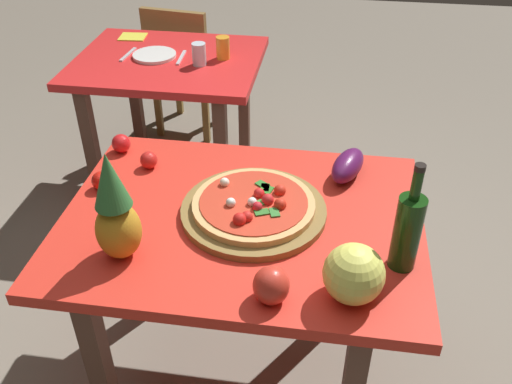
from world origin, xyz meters
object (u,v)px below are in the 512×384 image
object	(u,v)px
wine_bottle	(407,230)
eggplant	(348,165)
dining_chair	(184,64)
melon	(354,274)
background_table	(170,81)
pizza_board	(254,211)
fork_utensil	(128,54)
napkin_folded	(133,37)
display_table	(242,241)
tomato_at_corner	(121,143)
bell_pepper	(271,286)
pineapple_left	(115,212)
knife_utensil	(181,57)
tomato_near_board	(101,181)
drinking_glass_juice	(223,48)
drinking_glass_water	(199,54)
tomato_beside_pepper	(149,160)
pizza	(254,204)

from	to	relation	value
wine_bottle	eggplant	distance (m)	0.46
dining_chair	melon	size ratio (longest dim) A/B	5.23
background_table	melon	xyz separation A→B (m)	(0.94, -1.52, 0.20)
pizza_board	fork_utensil	size ratio (longest dim) A/B	2.56
eggplant	napkin_folded	distance (m)	1.69
display_table	tomato_at_corner	world-z (taller)	tomato_at_corner
eggplant	tomato_at_corner	distance (m)	0.83
bell_pepper	eggplant	distance (m)	0.64
pineapple_left	knife_utensil	size ratio (longest dim) A/B	1.90
display_table	tomato_near_board	world-z (taller)	tomato_near_board
pizza_board	napkin_folded	size ratio (longest dim) A/B	3.30
drinking_glass_juice	fork_utensil	world-z (taller)	drinking_glass_juice
pizza_board	drinking_glass_juice	xyz separation A→B (m)	(-0.35, 1.24, 0.04)
melon	bell_pepper	xyz separation A→B (m)	(-0.21, -0.04, -0.03)
drinking_glass_juice	drinking_glass_water	bearing A→B (deg)	-135.93
display_table	drinking_glass_water	size ratio (longest dim) A/B	10.47
tomato_at_corner	melon	bearing A→B (deg)	-35.92
pizza_board	tomato_near_board	world-z (taller)	tomato_near_board
background_table	tomato_near_board	bearing A→B (deg)	-85.10
tomato_at_corner	tomato_near_board	size ratio (longest dim) A/B	1.11
tomato_near_board	napkin_folded	bearing A→B (deg)	104.74
tomato_at_corner	tomato_near_board	xyz separation A→B (m)	(0.01, -0.24, -0.00)
tomato_beside_pepper	display_table	bearing A→B (deg)	-31.57
dining_chair	melon	distance (m)	2.39
bell_pepper	drinking_glass_juice	bearing A→B (deg)	105.63
pizza_board	tomato_at_corner	xyz separation A→B (m)	(-0.54, 0.30, 0.02)
eggplant	drinking_glass_water	bearing A→B (deg)	129.62
fork_utensil	napkin_folded	bearing A→B (deg)	108.67
melon	tomato_near_board	size ratio (longest dim) A/B	2.61
bell_pepper	napkin_folded	world-z (taller)	bell_pepper
wine_bottle	knife_utensil	xyz separation A→B (m)	(-1.00, 1.38, -0.12)
display_table	drinking_glass_water	xyz separation A→B (m)	(-0.41, 1.16, 0.16)
tomato_near_board	melon	bearing A→B (deg)	-24.29
display_table	napkin_folded	xyz separation A→B (m)	(-0.86, 1.48, 0.10)
pineapple_left	tomato_near_board	world-z (taller)	pineapple_left
eggplant	pineapple_left	bearing A→B (deg)	-141.55
background_table	knife_utensil	world-z (taller)	knife_utensil
pizza_board	fork_utensil	distance (m)	1.47
tomato_at_corner	tomato_near_board	bearing A→B (deg)	-86.53
pizza	tomato_at_corner	size ratio (longest dim) A/B	5.59
display_table	bell_pepper	world-z (taller)	bell_pepper
pizza	eggplant	bearing A→B (deg)	42.37
background_table	dining_chair	bearing A→B (deg)	98.89
pizza	drinking_glass_juice	bearing A→B (deg)	105.62
pizza	tomato_near_board	xyz separation A→B (m)	(-0.53, 0.07, -0.01)
tomato_beside_pepper	fork_utensil	size ratio (longest dim) A/B	0.34
pizza_board	bell_pepper	bearing A→B (deg)	-74.16
pizza_board	tomato_at_corner	size ratio (longest dim) A/B	6.66
melon	fork_utensil	bearing A→B (deg)	126.87
eggplant	drinking_glass_juice	xyz separation A→B (m)	(-0.64, 0.98, 0.01)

